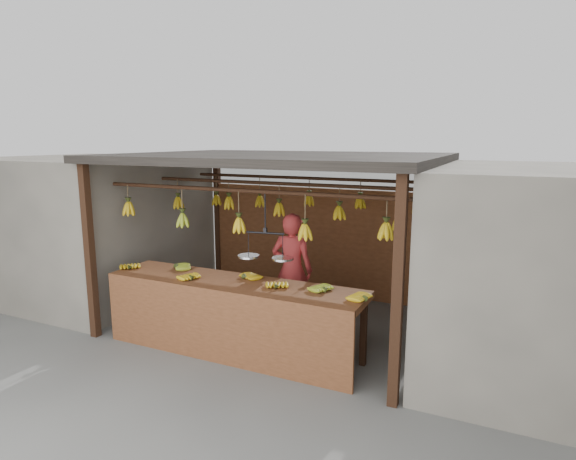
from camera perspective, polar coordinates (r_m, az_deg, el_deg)
The scene contains 9 objects.
ground at distance 7.07m, azimuth -1.06°, elevation -10.82°, with size 80.00×80.00×0.00m, color #5B5B57.
stall at distance 6.90m, azimuth 0.10°, elevation 5.52°, with size 4.30×3.30×2.40m.
neighbor_left at distance 8.91m, azimuth -22.33°, elevation 0.57°, with size 3.00×3.00×2.30m, color slate.
neighbor_right at distance 6.11m, azimuth 30.92°, elevation -4.56°, with size 3.00×3.00×2.30m, color slate.
counter at distance 5.86m, azimuth -7.02°, elevation -8.25°, with size 3.45×0.75×0.96m.
hanging_bananas at distance 6.65m, azimuth -1.10°, elevation 2.30°, with size 3.63×2.23×0.40m.
balance_scale at distance 5.70m, azimuth -2.68°, elevation -2.81°, with size 0.67×0.32×0.80m.
vendor at distance 6.71m, azimuth 0.48°, elevation -4.77°, with size 0.59×0.39×1.61m, color #BF3333.
bag_bundles at distance 7.48m, azimuth 17.13°, elevation -2.09°, with size 0.08×0.26×1.21m.
Camera 1 is at (2.92, -5.89, 2.60)m, focal length 30.00 mm.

